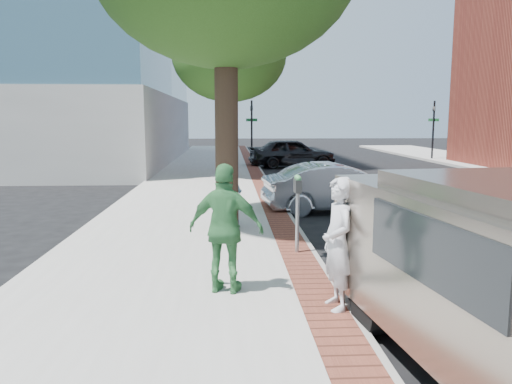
{
  "coord_description": "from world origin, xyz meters",
  "views": [
    {
      "loc": [
        -0.56,
        -9.35,
        2.65
      ],
      "look_at": [
        -0.02,
        0.52,
        1.2
      ],
      "focal_mm": 35.0,
      "sensor_mm": 36.0,
      "label": 1
    }
  ],
  "objects": [
    {
      "name": "curb",
      "position": [
        1.05,
        8.0,
        0.07
      ],
      "size": [
        0.1,
        60.0,
        0.15
      ],
      "primitive_type": "cube",
      "color": "gray",
      "rests_on": "ground"
    },
    {
      "name": "brick_strip",
      "position": [
        0.7,
        8.0,
        0.15
      ],
      "size": [
        0.6,
        60.0,
        0.01
      ],
      "primitive_type": "cube",
      "color": "brown",
      "rests_on": "sidewalk"
    },
    {
      "name": "person_green",
      "position": [
        -0.61,
        -2.34,
        1.09
      ],
      "size": [
        1.18,
        0.75,
        1.88
      ],
      "primitive_type": "imported",
      "rotation": [
        0.0,
        0.0,
        2.86
      ],
      "color": "#387C43",
      "rests_on": "sidewalk"
    },
    {
      "name": "person_gray",
      "position": [
        0.86,
        -3.06,
        1.03
      ],
      "size": [
        0.5,
        0.69,
        1.76
      ],
      "primitive_type": "imported",
      "rotation": [
        0.0,
        0.0,
        -1.44
      ],
      "color": "silver",
      "rests_on": "sidewalk"
    },
    {
      "name": "office_base",
      "position": [
        -13.0,
        22.0,
        2.0
      ],
      "size": [
        18.2,
        22.2,
        4.0
      ],
      "primitive_type": "cube",
      "color": "gray",
      "rests_on": "ground"
    },
    {
      "name": "person_officer",
      "position": [
        -0.57,
        2.74,
        0.95
      ],
      "size": [
        0.93,
        0.98,
        1.6
      ],
      "primitive_type": "imported",
      "rotation": [
        0.0,
        0.0,
        2.15
      ],
      "color": "#89BCD4",
      "rests_on": "sidewalk"
    },
    {
      "name": "bg_car",
      "position": [
        2.96,
        18.08,
        0.81
      ],
      "size": [
        4.93,
        2.49,
        1.61
      ],
      "primitive_type": "imported",
      "rotation": [
        0.0,
        0.0,
        1.7
      ],
      "color": "black",
      "rests_on": "ground"
    },
    {
      "name": "signal_near",
      "position": [
        0.9,
        22.0,
        2.25
      ],
      "size": [
        0.7,
        0.15,
        3.8
      ],
      "color": "black",
      "rests_on": "ground"
    },
    {
      "name": "sedan_silver",
      "position": [
        2.58,
        4.64,
        0.7
      ],
      "size": [
        4.41,
        1.93,
        1.41
      ],
      "primitive_type": "imported",
      "rotation": [
        0.0,
        0.0,
        1.68
      ],
      "color": "#B7B8BF",
      "rests_on": "ground"
    },
    {
      "name": "signal_far",
      "position": [
        12.5,
        22.0,
        2.25
      ],
      "size": [
        0.7,
        0.15,
        3.8
      ],
      "color": "black",
      "rests_on": "ground"
    },
    {
      "name": "sidewalk",
      "position": [
        -1.5,
        8.0,
        0.07
      ],
      "size": [
        5.0,
        60.0,
        0.15
      ],
      "primitive_type": "cube",
      "color": "#9E9991",
      "rests_on": "ground"
    },
    {
      "name": "tree_far",
      "position": [
        -0.5,
        12.0,
        5.3
      ],
      "size": [
        4.8,
        4.8,
        7.14
      ],
      "color": "black",
      "rests_on": "sidewalk"
    },
    {
      "name": "ground",
      "position": [
        0.0,
        0.0,
        0.0
      ],
      "size": [
        120.0,
        120.0,
        0.0
      ],
      "primitive_type": "plane",
      "color": "black",
      "rests_on": "ground"
    },
    {
      "name": "parking_meter",
      "position": [
        0.72,
        -0.26,
        1.21
      ],
      "size": [
        0.12,
        0.32,
        1.47
      ],
      "color": "gray",
      "rests_on": "sidewalk"
    }
  ]
}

